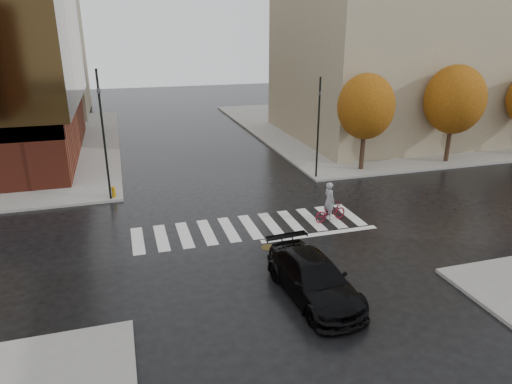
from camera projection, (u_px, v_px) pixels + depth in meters
ground at (253, 231)px, 22.40m from camera, size 120.00×120.00×0.00m
sidewalk_ne at (391, 124)px, 46.98m from camera, size 30.00×30.00×0.15m
crosswalk at (250, 227)px, 22.85m from camera, size 12.00×3.00×0.01m
building_ne_tan at (387, 31)px, 39.21m from camera, size 16.00×16.00×18.00m
building_nw_far at (8, 20)px, 47.94m from camera, size 14.00×12.00×20.00m
tree_ne_a at (366, 107)px, 30.26m from camera, size 3.80×3.80×6.50m
tree_ne_b at (455, 100)px, 32.10m from camera, size 4.20×4.20×6.89m
sedan at (314, 278)px, 16.71m from camera, size 2.49×5.33×1.50m
cyclist at (330, 208)px, 23.34m from camera, size 1.94×1.01×2.09m
traffic_light_nw at (103, 128)px, 24.81m from camera, size 0.20×0.17×7.25m
traffic_light_ne at (318, 123)px, 28.88m from camera, size 0.15×0.18×6.42m
fire_hydrant at (114, 191)px, 26.32m from camera, size 0.23×0.23×0.65m
manhole at (268, 247)px, 20.70m from camera, size 0.83×0.83×0.01m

